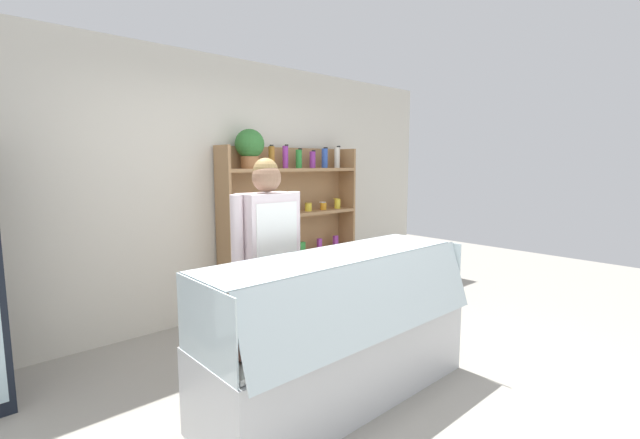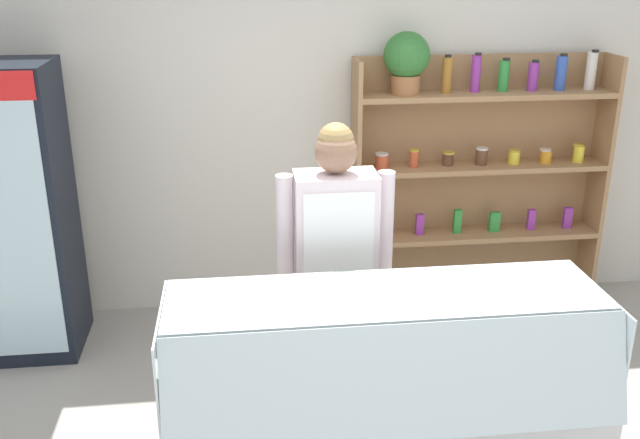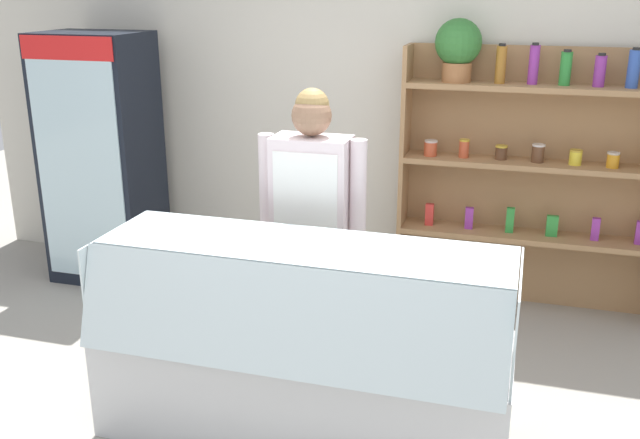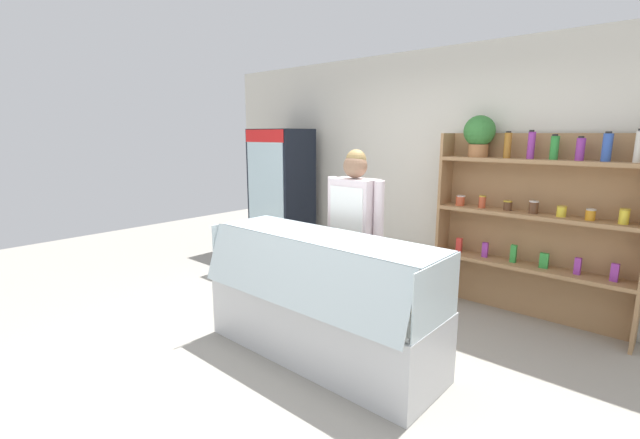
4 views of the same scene
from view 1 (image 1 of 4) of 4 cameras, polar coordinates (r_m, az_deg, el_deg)
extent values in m
plane|color=gray|center=(3.27, 3.67, -22.19)|extent=(12.00, 12.00, 0.00)
cube|color=beige|center=(4.53, -15.32, 3.84)|extent=(6.80, 0.10, 2.70)
cube|color=#9E754C|center=(5.02, -4.66, -0.77)|extent=(1.79, 0.02, 1.80)
cube|color=#9E754C|center=(4.43, -12.62, -2.04)|extent=(0.03, 0.28, 1.80)
cube|color=#9E754C|center=(5.50, 3.53, -0.05)|extent=(0.03, 0.28, 1.80)
cube|color=#9E754C|center=(4.98, -3.63, -5.04)|extent=(1.73, 0.28, 0.04)
cube|color=#9E754C|center=(4.89, -3.68, 0.72)|extent=(1.73, 0.28, 0.04)
cube|color=#9E754C|center=(4.86, -3.73, 6.63)|extent=(1.73, 0.28, 0.04)
cylinder|color=#996038|center=(4.53, -9.31, 7.51)|extent=(0.19, 0.19, 0.13)
sphere|color=#2E6D2D|center=(4.54, -9.36, 9.94)|extent=(0.30, 0.30, 0.30)
cylinder|color=#9E6623|center=(4.69, -6.47, 8.23)|extent=(0.07, 0.07, 0.24)
cylinder|color=black|center=(4.70, -6.47, 9.78)|extent=(0.04, 0.04, 0.02)
cylinder|color=purple|center=(4.83, -4.64, 8.29)|extent=(0.06, 0.06, 0.25)
cylinder|color=black|center=(4.82, -4.48, 9.85)|extent=(0.04, 0.04, 0.02)
cylinder|color=#2D8C38|center=(4.96, -2.84, 8.07)|extent=(0.07, 0.07, 0.21)
cylinder|color=black|center=(4.94, -2.66, 9.38)|extent=(0.05, 0.05, 0.02)
cylinder|color=purple|center=(5.08, -1.00, 7.97)|extent=(0.07, 0.07, 0.19)
cylinder|color=black|center=(5.07, -0.86, 9.15)|extent=(0.05, 0.05, 0.02)
cylinder|color=#3356B2|center=(5.21, 0.63, 8.17)|extent=(0.07, 0.07, 0.23)
cylinder|color=black|center=(5.20, 0.76, 9.53)|extent=(0.05, 0.05, 0.02)
cylinder|color=silver|center=(5.37, 2.29, 8.25)|extent=(0.07, 0.07, 0.25)
cylinder|color=black|center=(5.35, 2.48, 9.69)|extent=(0.05, 0.05, 0.02)
cylinder|color=#BF4C2D|center=(4.47, -10.61, 0.81)|extent=(0.09, 0.09, 0.09)
cylinder|color=silver|center=(4.48, -10.73, 1.49)|extent=(0.09, 0.09, 0.01)
cylinder|color=#BF4C2D|center=(4.60, -8.32, 1.16)|extent=(0.07, 0.07, 0.11)
cylinder|color=gold|center=(4.60, -8.35, 1.93)|extent=(0.07, 0.07, 0.01)
cylinder|color=brown|center=(4.76, -5.99, 1.24)|extent=(0.08, 0.08, 0.09)
cylinder|color=gold|center=(4.74, -5.90, 1.82)|extent=(0.08, 0.08, 0.01)
cylinder|color=brown|center=(4.89, -3.67, 1.57)|extent=(0.08, 0.08, 0.11)
cylinder|color=silver|center=(4.88, -3.67, 2.27)|extent=(0.08, 0.08, 0.01)
cylinder|color=yellow|center=(5.04, -1.56, 1.63)|extent=(0.08, 0.08, 0.09)
cylinder|color=gold|center=(5.03, -1.58, 2.19)|extent=(0.08, 0.08, 0.01)
cylinder|color=orange|center=(5.17, 0.45, 1.78)|extent=(0.08, 0.08, 0.09)
cylinder|color=silver|center=(5.18, 0.32, 2.33)|extent=(0.08, 0.08, 0.01)
cylinder|color=yellow|center=(5.34, 2.33, 2.11)|extent=(0.07, 0.07, 0.12)
cylinder|color=gold|center=(5.34, 2.20, 2.81)|extent=(0.08, 0.08, 0.01)
cube|color=red|center=(4.57, -10.42, -5.05)|extent=(0.06, 0.04, 0.16)
cube|color=purple|center=(4.72, -7.57, -4.62)|extent=(0.06, 0.04, 0.15)
cube|color=#2D8C38|center=(4.87, -4.91, -4.06)|extent=(0.05, 0.04, 0.18)
cube|color=#2D8C38|center=(5.04, -2.41, -3.82)|extent=(0.08, 0.04, 0.14)
cube|color=purple|center=(5.22, -0.09, -3.38)|extent=(0.05, 0.04, 0.15)
cube|color=purple|center=(5.41, 2.08, -2.99)|extent=(0.06, 0.04, 0.16)
cube|color=silver|center=(3.11, 2.65, -18.09)|extent=(2.01, 0.68, 0.55)
cube|color=white|center=(2.99, 2.69, -12.98)|extent=(1.95, 0.62, 0.03)
cube|color=silver|center=(2.72, 7.54, -10.58)|extent=(1.97, 0.16, 0.47)
cube|color=silver|center=(2.91, 2.04, -4.76)|extent=(1.97, 0.52, 0.01)
cube|color=silver|center=(2.37, -15.11, -13.56)|extent=(0.01, 0.64, 0.45)
cube|color=silver|center=(3.68, 13.83, -5.98)|extent=(0.01, 0.64, 0.45)
cube|color=tan|center=(2.57, -12.38, -15.82)|extent=(0.16, 0.13, 0.04)
cube|color=white|center=(2.41, -9.86, -17.29)|extent=(0.05, 0.03, 0.02)
cube|color=tan|center=(2.69, -7.86, -14.60)|extent=(0.16, 0.14, 0.05)
cube|color=white|center=(2.53, -5.16, -15.95)|extent=(0.05, 0.03, 0.02)
cube|color=tan|center=(2.82, -3.78, -13.49)|extent=(0.16, 0.12, 0.05)
cube|color=white|center=(2.67, -0.98, -14.65)|extent=(0.05, 0.03, 0.02)
cube|color=tan|center=(2.96, -0.11, -12.40)|extent=(0.16, 0.14, 0.05)
cube|color=white|center=(2.82, 2.74, -13.43)|extent=(0.05, 0.03, 0.02)
cube|color=tan|center=(3.11, 3.18, -11.45)|extent=(0.17, 0.13, 0.04)
cube|color=white|center=(2.98, 6.03, -12.28)|extent=(0.05, 0.03, 0.02)
cube|color=tan|center=(3.28, 6.14, -10.53)|extent=(0.16, 0.12, 0.04)
cube|color=white|center=(3.15, 8.95, -11.23)|extent=(0.05, 0.03, 0.02)
cube|color=tan|center=(3.45, 8.79, -9.59)|extent=(0.16, 0.13, 0.05)
cube|color=white|center=(3.33, 11.55, -10.26)|extent=(0.05, 0.03, 0.02)
cube|color=tan|center=(3.63, 11.17, -8.78)|extent=(0.16, 0.13, 0.05)
cube|color=white|center=(3.52, 13.86, -9.37)|extent=(0.05, 0.03, 0.02)
cylinder|color=#A35B4C|center=(2.41, -10.12, -15.98)|extent=(0.19, 0.18, 0.15)
cylinder|color=#C1706B|center=(2.52, -5.73, -14.87)|extent=(0.18, 0.16, 0.15)
cylinder|color=tan|center=(2.65, -1.79, -13.70)|extent=(0.16, 0.15, 0.15)
cylinder|color=white|center=(3.27, 10.07, -9.29)|extent=(0.07, 0.07, 0.19)
cylinder|color=white|center=(3.34, 11.14, -8.63)|extent=(0.07, 0.07, 0.23)
cylinder|color=#4C4233|center=(3.38, -8.17, -14.02)|extent=(0.13, 0.13, 0.77)
cylinder|color=#4C4233|center=(3.48, -5.55, -13.33)|extent=(0.13, 0.13, 0.77)
cube|color=silver|center=(3.24, -7.03, -2.06)|extent=(0.42, 0.24, 0.63)
cube|color=white|center=(3.22, -5.63, -8.29)|extent=(0.36, 0.01, 1.18)
cylinder|color=silver|center=(3.09, -11.00, -2.00)|extent=(0.09, 0.09, 0.57)
cylinder|color=silver|center=(3.39, -3.41, -1.05)|extent=(0.09, 0.09, 0.57)
sphere|color=#8C664C|center=(3.20, -7.15, 5.56)|extent=(0.22, 0.22, 0.22)
sphere|color=#997A47|center=(3.21, -7.27, 6.53)|extent=(0.18, 0.18, 0.18)
camera|label=2|loc=(1.77, 82.40, 29.33)|focal=40.00mm
camera|label=3|loc=(3.16, 67.74, 13.30)|focal=40.00mm
camera|label=4|loc=(4.15, 54.63, 6.82)|focal=24.00mm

